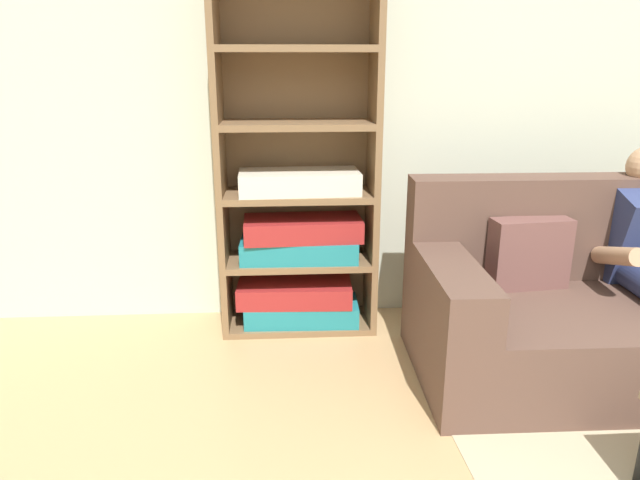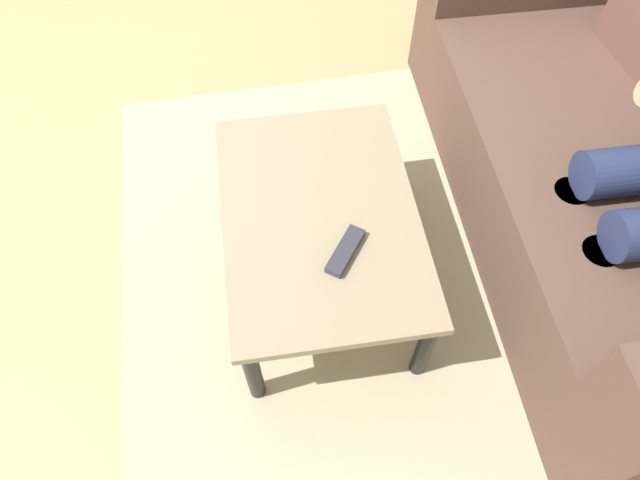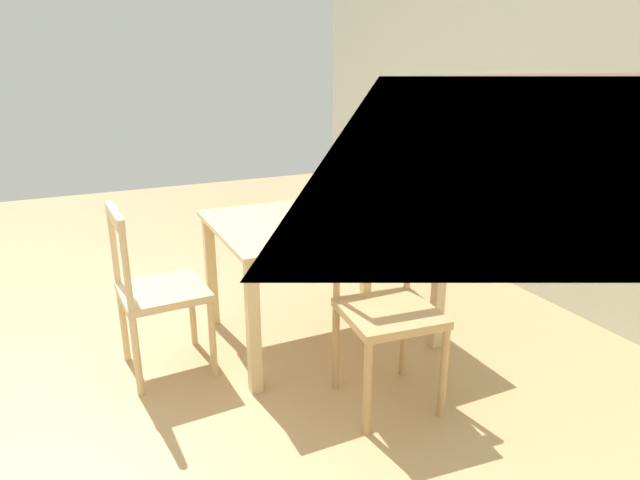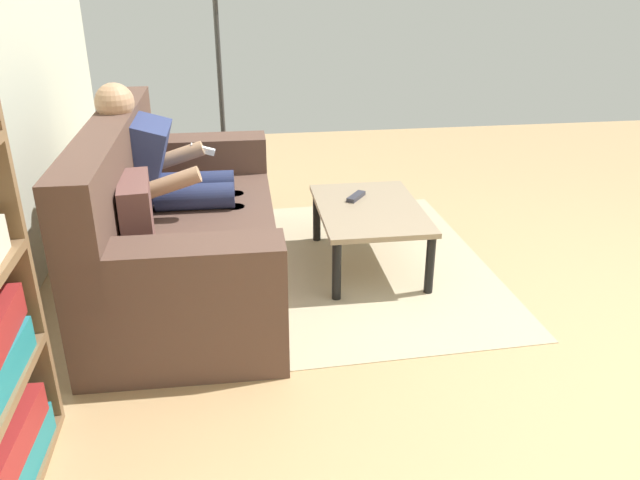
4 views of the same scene
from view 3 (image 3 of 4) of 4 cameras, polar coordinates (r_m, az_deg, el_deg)
The scene contains 4 objects.
wall_side at distance 4.04m, azimuth 22.48°, elevation 12.21°, with size 0.12×6.19×2.50m, color beige.
dining_table at distance 3.13m, azimuth -0.00°, elevation 0.33°, with size 1.20×0.92×0.73m.
dining_chair_near_wall at distance 2.59m, azimuth 6.96°, elevation -7.24°, with size 0.46×0.46×0.96m.
dining_chair_facing_couch at distance 2.95m, azimuth -16.65°, elevation -5.19°, with size 0.44×0.44×0.91m.
Camera 3 is at (-0.50, 2.74, 1.59)m, focal length 30.67 mm.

